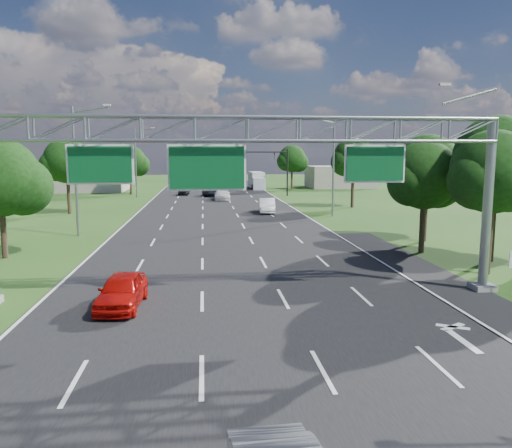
{
  "coord_description": "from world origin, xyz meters",
  "views": [
    {
      "loc": [
        -1.66,
        -9.85,
        6.49
      ],
      "look_at": [
        0.89,
        14.41,
        3.0
      ],
      "focal_mm": 35.0,
      "sensor_mm": 36.0,
      "label": 1
    }
  ],
  "objects": [
    {
      "name": "streetlight_l_near",
      "position": [
        -11.3,
        30.0,
        5.58
      ],
      "size": [
        2.97,
        0.22,
        10.16
      ],
      "color": "gray",
      "rests_on": "ground"
    },
    {
      "name": "tree_verge_lb",
      "position": [
        -15.92,
        45.04,
        5.41
      ],
      "size": [
        5.76,
        4.8,
        8.06
      ],
      "color": "#2D2116",
      "rests_on": "ground"
    },
    {
      "name": "streetlight_l_far",
      "position": [
        -11.3,
        65.0,
        5.58
      ],
      "size": [
        2.97,
        0.22,
        10.16
      ],
      "color": "gray",
      "rests_on": "ground"
    },
    {
      "name": "road",
      "position": [
        0.0,
        30.0,
        0.0
      ],
      "size": [
        18.0,
        180.0,
        0.02
      ],
      "primitive_type": "cube",
      "color": "black",
      "rests_on": "ground"
    },
    {
      "name": "tree_verge_rd",
      "position": [
        16.08,
        48.04,
        5.63
      ],
      "size": [
        5.76,
        4.8,
        8.28
      ],
      "color": "#2D2116",
      "rests_on": "ground"
    },
    {
      "name": "building_left",
      "position": [
        -22.0,
        78.0,
        2.5
      ],
      "size": [
        14.0,
        10.0,
        5.0
      ],
      "primitive_type": "cube",
      "color": "gray",
      "rests_on": "ground"
    },
    {
      "name": "road_flare",
      "position": [
        10.2,
        14.0,
        0.0
      ],
      "size": [
        3.0,
        30.0,
        0.02
      ],
      "primitive_type": "cube",
      "color": "black",
      "rests_on": "ground"
    },
    {
      "name": "car_queue_a",
      "position": [
        0.88,
        59.38,
        0.76
      ],
      "size": [
        2.21,
        5.26,
        1.52
      ],
      "primitive_type": "imported",
      "rotation": [
        0.0,
        0.0,
        -0.02
      ],
      "color": "silver",
      "rests_on": "ground"
    },
    {
      "name": "red_coupe",
      "position": [
        -5.16,
        11.03,
        0.72
      ],
      "size": [
        1.98,
        4.34,
        1.44
      ],
      "primitive_type": "imported",
      "rotation": [
        0.0,
        0.0,
        -0.07
      ],
      "color": "#BD0E08",
      "rests_on": "ground"
    },
    {
      "name": "car_queue_c",
      "position": [
        -4.72,
        67.86,
        0.64
      ],
      "size": [
        1.81,
        3.85,
        1.27
      ],
      "primitive_type": "imported",
      "rotation": [
        0.0,
        0.0,
        -0.08
      ],
      "color": "black",
      "rests_on": "ground"
    },
    {
      "name": "tree_verge_la",
      "position": [
        -13.92,
        22.04,
        4.76
      ],
      "size": [
        5.76,
        4.8,
        7.4
      ],
      "color": "#2D2116",
      "rests_on": "ground"
    },
    {
      "name": "box_truck",
      "position": [
        8.0,
        80.66,
        1.44
      ],
      "size": [
        2.61,
        8.02,
        3.0
      ],
      "rotation": [
        0.0,
        0.0,
        0.06
      ],
      "color": "silver",
      "rests_on": "ground"
    },
    {
      "name": "ground",
      "position": [
        0.0,
        30.0,
        0.0
      ],
      "size": [
        220.0,
        220.0,
        0.0
      ],
      "primitive_type": "plane",
      "color": "#204615",
      "rests_on": "ground"
    },
    {
      "name": "sign_gantry",
      "position": [
        0.33,
        12.0,
        6.89
      ],
      "size": [
        23.5,
        1.0,
        9.56
      ],
      "color": "gray",
      "rests_on": "ground"
    },
    {
      "name": "car_queue_d",
      "position": [
        5.19,
        43.7,
        0.78
      ],
      "size": [
        2.1,
        4.87,
        1.56
      ],
      "primitive_type": "imported",
      "rotation": [
        0.0,
        0.0,
        -0.1
      ],
      "color": "white",
      "rests_on": "ground"
    },
    {
      "name": "tree_verge_lc",
      "position": [
        -12.92,
        70.04,
        4.98
      ],
      "size": [
        5.76,
        4.8,
        7.62
      ],
      "color": "#2D2116",
      "rests_on": "ground"
    },
    {
      "name": "streetlight_r_mid",
      "position": [
        11.3,
        40.0,
        5.58
      ],
      "size": [
        2.97,
        0.22,
        10.16
      ],
      "color": "gray",
      "rests_on": "ground"
    },
    {
      "name": "tree_cluster_right",
      "position": [
        14.8,
        19.19,
        5.31
      ],
      "size": [
        9.91,
        14.6,
        8.68
      ],
      "color": "#2D2116",
      "rests_on": "ground"
    },
    {
      "name": "car_queue_b",
      "position": [
        -0.64,
        65.38,
        0.63
      ],
      "size": [
        2.63,
        4.77,
        1.27
      ],
      "primitive_type": "imported",
      "rotation": [
        0.0,
        0.0,
        0.12
      ],
      "color": "black",
      "rests_on": "ground"
    },
    {
      "name": "building_right",
      "position": [
        24.0,
        82.0,
        2.0
      ],
      "size": [
        12.0,
        9.0,
        4.0
      ],
      "primitive_type": "cube",
      "color": "gray",
      "rests_on": "ground"
    },
    {
      "name": "traffic_signal",
      "position": [
        7.48,
        65.0,
        5.17
      ],
      "size": [
        12.21,
        0.24,
        7.0
      ],
      "color": "black",
      "rests_on": "ground"
    },
    {
      "name": "tree_verge_re",
      "position": [
        14.08,
        78.04,
        5.2
      ],
      "size": [
        5.76,
        4.8,
        7.84
      ],
      "color": "#2D2116",
      "rests_on": "ground"
    }
  ]
}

